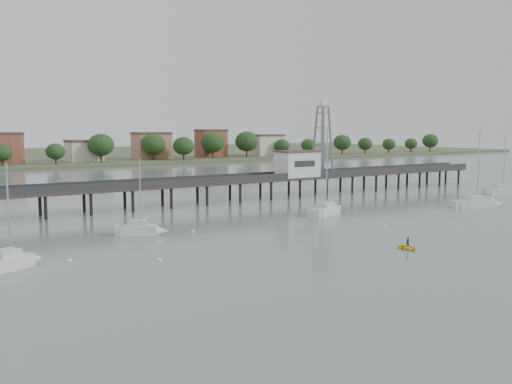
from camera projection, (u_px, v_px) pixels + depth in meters
ground_plane at (475, 282)px, 51.68m from camera, size 500.00×500.00×0.00m
pier at (185, 185)px, 101.27m from camera, size 150.00×5.00×5.50m
pier_building at (297, 164)px, 114.45m from camera, size 8.40×5.40×5.30m
lattice_tower at (323, 141)px, 117.46m from camera, size 3.20×3.20×15.50m
sailboat_a at (16, 261)px, 56.94m from camera, size 6.71×4.67×11.00m
sailboat_e at (506, 191)px, 119.66m from camera, size 8.27×5.17×13.22m
sailboat_d at (483, 203)px, 100.05m from camera, size 9.61×5.58×15.16m
sailboat_c at (329, 210)px, 92.28m from camera, size 8.91×5.81×14.22m
sailboat_b at (145, 230)px, 74.25m from camera, size 6.35×4.37×10.43m
yellow_dinghy at (407, 249)px, 65.75m from camera, size 2.04×0.89×2.77m
dinghy_occupant at (407, 249)px, 65.75m from camera, size 0.55×1.24×0.29m
mooring_buoys at (291, 228)px, 79.05m from camera, size 68.17×20.32×0.39m
far_shore at (7, 156)px, 251.49m from camera, size 500.00×170.00×10.40m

